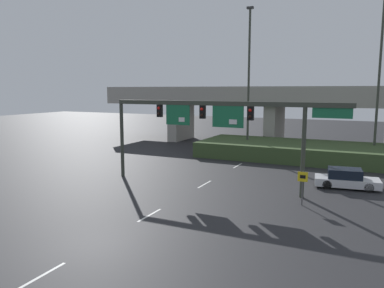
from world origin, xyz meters
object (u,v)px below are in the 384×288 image
signal_gantry (215,117)px  highway_light_pole_near (249,79)px  speed_limit_sign (303,183)px  highway_light_pole_far (380,68)px  parked_sedan_near_right (346,179)px

signal_gantry → highway_light_pole_near: size_ratio=1.11×
speed_limit_sign → highway_light_pole_far: highway_light_pole_far is taller
highway_light_pole_far → parked_sedan_near_right: 15.03m
speed_limit_sign → highway_light_pole_near: bearing=117.5°
highway_light_pole_far → signal_gantry: bearing=-122.8°
speed_limit_sign → highway_light_pole_far: (3.98, 17.93, 7.70)m
signal_gantry → highway_light_pole_far: size_ratio=1.00×
speed_limit_sign → parked_sedan_near_right: (2.17, 5.65, -0.76)m
highway_light_pole_near → highway_light_pole_far: highway_light_pole_far is taller
highway_light_pole_near → highway_light_pole_far: 12.71m
highway_light_pole_far → parked_sedan_near_right: highway_light_pole_far is taller
highway_light_pole_near → parked_sedan_near_right: (10.78, -10.94, -7.56)m
speed_limit_sign → highway_light_pole_far: 19.92m
highway_light_pole_near → signal_gantry: bearing=-81.7°
speed_limit_sign → highway_light_pole_near: 19.89m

